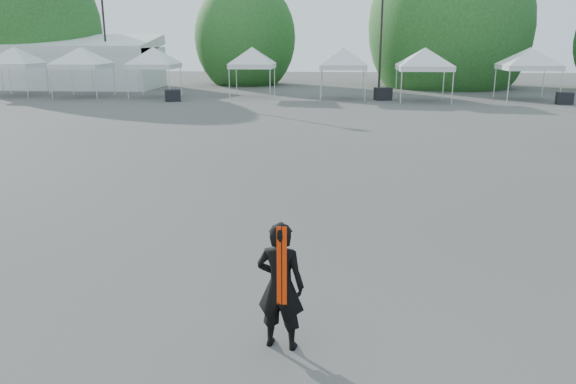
{
  "coord_description": "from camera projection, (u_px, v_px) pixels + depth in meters",
  "views": [
    {
      "loc": [
        -0.01,
        -9.57,
        3.83
      ],
      "look_at": [
        -0.81,
        -0.33,
        1.3
      ],
      "focal_mm": 35.0,
      "sensor_mm": 36.0,
      "label": 1
    }
  ],
  "objects": [
    {
      "name": "ground",
      "position": [
        334.0,
        257.0,
        10.21
      ],
      "size": [
        120.0,
        120.0,
        0.0
      ],
      "primitive_type": "plane",
      "color": "#474442",
      "rests_on": "ground"
    },
    {
      "name": "marquee",
      "position": [
        64.0,
        63.0,
        45.16
      ],
      "size": [
        15.0,
        6.25,
        4.23
      ],
      "color": "silver",
      "rests_on": "ground"
    },
    {
      "name": "light_pole_west",
      "position": [
        103.0,
        13.0,
        42.86
      ],
      "size": [
        0.6,
        0.25,
        10.3
      ],
      "color": "black",
      "rests_on": "ground"
    },
    {
      "name": "light_pole_east",
      "position": [
        382.0,
        14.0,
        39.26
      ],
      "size": [
        0.6,
        0.25,
        9.8
      ],
      "color": "black",
      "rests_on": "ground"
    },
    {
      "name": "tree_far_w",
      "position": [
        32.0,
        31.0,
        47.7
      ],
      "size": [
        4.8,
        4.8,
        7.3
      ],
      "color": "#382314",
      "rests_on": "ground"
    },
    {
      "name": "tree_mid_w",
      "position": [
        245.0,
        38.0,
        48.28
      ],
      "size": [
        4.16,
        4.16,
        6.33
      ],
      "color": "#382314",
      "rests_on": "ground"
    },
    {
      "name": "tree_mid_e",
      "position": [
        449.0,
        26.0,
        45.67
      ],
      "size": [
        5.12,
        5.12,
        7.79
      ],
      "color": "#382314",
      "rests_on": "ground"
    },
    {
      "name": "tent_a",
      "position": [
        14.0,
        51.0,
        38.44
      ],
      "size": [
        4.41,
        4.41,
        3.88
      ],
      "color": "silver",
      "rests_on": "ground"
    },
    {
      "name": "tent_b",
      "position": [
        81.0,
        51.0,
        37.7
      ],
      "size": [
        4.61,
        4.61,
        3.88
      ],
      "color": "silver",
      "rests_on": "ground"
    },
    {
      "name": "tent_c",
      "position": [
        153.0,
        51.0,
        37.44
      ],
      "size": [
        4.26,
        4.26,
        3.88
      ],
      "color": "silver",
      "rests_on": "ground"
    },
    {
      "name": "tent_d",
      "position": [
        252.0,
        51.0,
        37.65
      ],
      "size": [
        4.11,
        4.11,
        3.88
      ],
      "color": "silver",
      "rests_on": "ground"
    },
    {
      "name": "tent_e",
      "position": [
        344.0,
        51.0,
        36.42
      ],
      "size": [
        4.27,
        4.27,
        3.88
      ],
      "color": "silver",
      "rests_on": "ground"
    },
    {
      "name": "tent_f",
      "position": [
        425.0,
        52.0,
        34.93
      ],
      "size": [
        4.62,
        4.62,
        3.88
      ],
      "color": "silver",
      "rests_on": "ground"
    },
    {
      "name": "tent_g",
      "position": [
        530.0,
        52.0,
        35.67
      ],
      "size": [
        4.75,
        4.75,
        3.88
      ],
      "color": "silver",
      "rests_on": "ground"
    },
    {
      "name": "man",
      "position": [
        280.0,
        286.0,
        7.03
      ],
      "size": [
        0.68,
        0.51,
        1.68
      ],
      "rotation": [
        0.0,
        0.0,
        2.95
      ],
      "color": "black",
      "rests_on": "ground"
    },
    {
      "name": "crate_west",
      "position": [
        173.0,
        96.0,
        35.71
      ],
      "size": [
        1.14,
        1.02,
        0.73
      ],
      "primitive_type": "cube",
      "rotation": [
        0.0,
        0.0,
        0.37
      ],
      "color": "black",
      "rests_on": "ground"
    },
    {
      "name": "crate_mid",
      "position": [
        383.0,
        94.0,
        36.37
      ],
      "size": [
        1.18,
        1.01,
        0.8
      ],
      "primitive_type": "cube",
      "rotation": [
        0.0,
        0.0,
        0.23
      ],
      "color": "black",
      "rests_on": "ground"
    },
    {
      "name": "crate_east",
      "position": [
        565.0,
        98.0,
        34.07
      ],
      "size": [
        1.01,
        0.84,
        0.72
      ],
      "primitive_type": "cube",
      "rotation": [
        0.0,
        0.0,
        -0.15
      ],
      "color": "black",
      "rests_on": "ground"
    }
  ]
}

